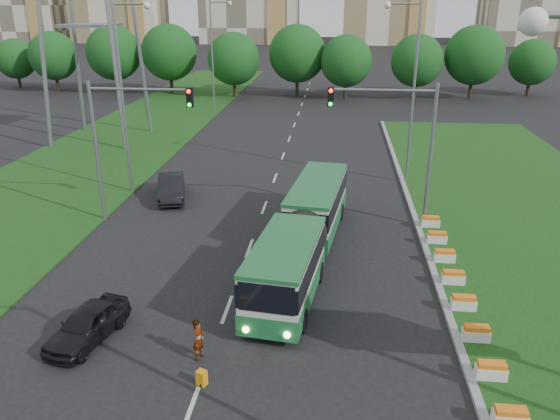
# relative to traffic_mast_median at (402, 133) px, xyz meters

# --- Properties ---
(ground) EXTENTS (360.00, 360.00, 0.00)m
(ground) POSITION_rel_traffic_mast_median_xyz_m (-4.78, -10.00, -5.35)
(ground) COLOR black
(ground) RESTS_ON ground
(grass_median) EXTENTS (14.00, 60.00, 0.15)m
(grass_median) POSITION_rel_traffic_mast_median_xyz_m (8.22, -2.00, -5.27)
(grass_median) COLOR #144513
(grass_median) RESTS_ON ground
(median_kerb) EXTENTS (0.30, 60.00, 0.18)m
(median_kerb) POSITION_rel_traffic_mast_median_xyz_m (1.27, -2.00, -5.26)
(median_kerb) COLOR gray
(median_kerb) RESTS_ON ground
(left_verge) EXTENTS (12.00, 110.00, 0.10)m
(left_verge) POSITION_rel_traffic_mast_median_xyz_m (-22.78, 15.00, -5.30)
(left_verge) COLOR #144513
(left_verge) RESTS_ON ground
(lane_markings) EXTENTS (0.20, 100.00, 0.01)m
(lane_markings) POSITION_rel_traffic_mast_median_xyz_m (-7.78, 10.00, -5.35)
(lane_markings) COLOR #B6B7AF
(lane_markings) RESTS_ON ground
(flower_planters) EXTENTS (1.10, 18.10, 0.60)m
(flower_planters) POSITION_rel_traffic_mast_median_xyz_m (1.92, -9.20, -4.90)
(flower_planters) COLOR white
(flower_planters) RESTS_ON grass_median
(traffic_mast_median) EXTENTS (5.76, 0.32, 8.00)m
(traffic_mast_median) POSITION_rel_traffic_mast_median_xyz_m (0.00, 0.00, 0.00)
(traffic_mast_median) COLOR gray
(traffic_mast_median) RESTS_ON ground
(traffic_mast_left) EXTENTS (5.76, 0.32, 8.00)m
(traffic_mast_left) POSITION_rel_traffic_mast_median_xyz_m (-15.16, -1.00, 0.00)
(traffic_mast_left) COLOR gray
(traffic_mast_left) RESTS_ON ground
(street_lamps) EXTENTS (36.00, 60.00, 12.00)m
(street_lamps) POSITION_rel_traffic_mast_median_xyz_m (-7.78, 0.00, 0.65)
(street_lamps) COLOR gray
(street_lamps) RESTS_ON ground
(tree_line) EXTENTS (120.00, 8.00, 9.00)m
(tree_line) POSITION_rel_traffic_mast_median_xyz_m (5.22, 45.00, -0.85)
(tree_line) COLOR #124415
(tree_line) RESTS_ON ground
(articulated_bus) EXTENTS (2.36, 15.12, 2.49)m
(articulated_bus) POSITION_rel_traffic_mast_median_xyz_m (-4.95, -4.99, -3.83)
(articulated_bus) COLOR beige
(articulated_bus) RESTS_ON ground
(car_left_near) EXTENTS (2.41, 4.12, 1.32)m
(car_left_near) POSITION_rel_traffic_mast_median_xyz_m (-12.56, -12.64, -4.69)
(car_left_near) COLOR black
(car_left_near) RESTS_ON ground
(car_left_far) EXTENTS (2.79, 4.88, 1.52)m
(car_left_far) POSITION_rel_traffic_mast_median_xyz_m (-13.92, 2.99, -4.59)
(car_left_far) COLOR black
(car_left_far) RESTS_ON ground
(pedestrian) EXTENTS (0.53, 0.66, 1.57)m
(pedestrian) POSITION_rel_traffic_mast_median_xyz_m (-8.12, -13.37, -4.56)
(pedestrian) COLOR gray
(pedestrian) RESTS_ON ground
(shopping_trolley) EXTENTS (0.32, 0.33, 0.54)m
(shopping_trolley) POSITION_rel_traffic_mast_median_xyz_m (-7.69, -14.77, -5.08)
(shopping_trolley) COLOR orange
(shopping_trolley) RESTS_ON ground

